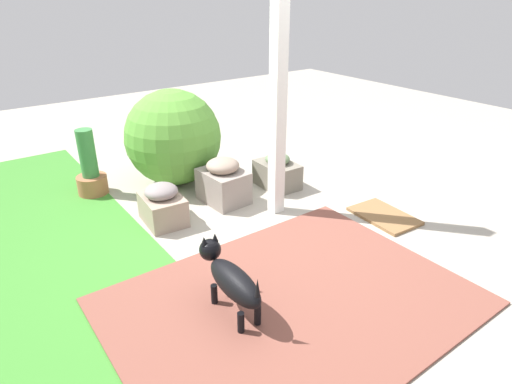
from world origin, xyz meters
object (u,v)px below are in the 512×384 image
round_shrub (173,137)px  dog (231,278)px  stone_planter_nearest (277,172)px  stone_planter_near (223,182)px  doormat (384,216)px  porch_pillar (278,82)px  terracotta_pot_tall (90,171)px  stone_planter_mid (163,205)px

round_shrub → dog: (-2.18, 0.69, -0.25)m
stone_planter_nearest → stone_planter_near: stone_planter_near is taller
stone_planter_nearest → dog: dog is taller
stone_planter_near → doormat: size_ratio=0.82×
dog → porch_pillar: bearing=-49.8°
porch_pillar → stone_planter_near: (0.47, 0.30, -1.03)m
stone_planter_nearest → round_shrub: 1.18m
stone_planter_near → dog: 1.68m
terracotta_pot_tall → doormat: (-2.16, -2.05, -0.23)m
porch_pillar → terracotta_pot_tall: porch_pillar is taller
dog → stone_planter_nearest: bearing=-47.1°
terracotta_pot_tall → doormat: 2.99m
round_shrub → terracotta_pot_tall: 0.92m
porch_pillar → doormat: size_ratio=4.09×
stone_planter_mid → dog: (-1.40, 0.17, 0.09)m
stone_planter_mid → dog: size_ratio=0.71×
porch_pillar → stone_planter_nearest: bearing=-39.9°
terracotta_pot_tall → dog: 2.42m
porch_pillar → doormat: bearing=-134.3°
stone_planter_near → doormat: stone_planter_near is taller
stone_planter_near → terracotta_pot_tall: bearing=46.3°
stone_planter_near → round_shrub: round_shrub is taller
stone_planter_near → round_shrub: 0.81m
porch_pillar → round_shrub: bearing=20.9°
terracotta_pot_tall → dog: size_ratio=1.04×
round_shrub → dog: size_ratio=1.54×
round_shrub → stone_planter_near: bearing=-167.6°
porch_pillar → stone_planter_mid: (0.43, 0.98, -1.07)m
stone_planter_near → doormat: 1.59m
stone_planter_mid → doormat: stone_planter_mid is taller
porch_pillar → terracotta_pot_tall: (1.44, 1.31, -0.99)m
stone_planter_mid → doormat: size_ratio=0.78×
stone_planter_nearest → stone_planter_mid: 1.35m
porch_pillar → stone_planter_mid: size_ratio=5.26×
stone_planter_mid → dog: 1.42m
stone_planter_nearest → doormat: size_ratio=0.80×
porch_pillar → stone_planter_nearest: porch_pillar is taller
stone_planter_nearest → terracotta_pot_tall: (1.00, 1.67, 0.08)m
stone_planter_nearest → stone_planter_mid: stone_planter_mid is taller
stone_planter_mid → stone_planter_near: bearing=-86.5°
stone_planter_nearest → doormat: 1.23m
dog → round_shrub: bearing=-17.6°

